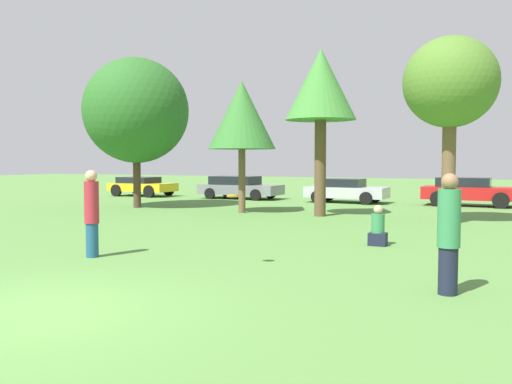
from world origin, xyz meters
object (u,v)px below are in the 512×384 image
(tree_1, at_px, (242,116))
(person_catcher, at_px, (449,233))
(bystander_sitting, at_px, (378,229))
(tree_0, at_px, (136,111))
(person_thrower, at_px, (92,212))
(parked_car_red, at_px, (469,191))
(tree_3, at_px, (450,84))
(frisbee, at_px, (233,196))
(parked_car_yellow, at_px, (142,186))
(tree_2, at_px, (321,87))
(parked_car_grey, at_px, (239,187))
(parked_car_silver, at_px, (345,190))

(tree_1, bearing_deg, person_catcher, -50.36)
(bystander_sitting, relative_size, tree_0, 0.15)
(tree_1, bearing_deg, bystander_sitting, -42.46)
(person_thrower, xyz_separation_m, tree_0, (-6.76, 10.52, 3.29))
(parked_car_red, bearing_deg, tree_3, -89.56)
(tree_0, bearing_deg, parked_car_red, 27.89)
(frisbee, relative_size, parked_car_yellow, 0.06)
(tree_2, bearing_deg, parked_car_yellow, 152.95)
(person_catcher, relative_size, tree_3, 0.31)
(tree_1, distance_m, parked_car_grey, 8.62)
(frisbee, relative_size, parked_car_grey, 0.05)
(person_catcher, height_order, tree_2, tree_2)
(bystander_sitting, bearing_deg, tree_1, 137.54)
(frisbee, relative_size, tree_2, 0.04)
(person_thrower, height_order, tree_1, tree_1)
(tree_3, bearing_deg, person_thrower, -123.16)
(bystander_sitting, bearing_deg, tree_0, 152.20)
(person_catcher, xyz_separation_m, parked_car_grey, (-12.47, 17.71, -0.32))
(tree_3, xyz_separation_m, parked_car_silver, (-5.53, 7.50, -3.93))
(tree_0, distance_m, tree_1, 5.27)
(person_thrower, height_order, tree_2, tree_2)
(person_thrower, relative_size, parked_car_yellow, 0.48)
(person_thrower, xyz_separation_m, tree_1, (-1.51, 10.37, 2.89))
(bystander_sitting, xyz_separation_m, parked_car_silver, (-4.42, 13.04, 0.21))
(parked_car_grey, bearing_deg, person_thrower, -71.64)
(parked_car_grey, xyz_separation_m, parked_car_silver, (6.02, -0.24, -0.02))
(person_thrower, bearing_deg, parked_car_red, 71.48)
(tree_2, height_order, parked_car_red, tree_2)
(bystander_sitting, bearing_deg, tree_3, 78.69)
(bystander_sitting, distance_m, parked_car_grey, 16.89)
(frisbee, xyz_separation_m, parked_car_red, (3.26, 17.32, -0.70))
(tree_2, relative_size, tree_3, 1.02)
(person_thrower, relative_size, tree_3, 0.31)
(tree_2, bearing_deg, tree_3, -7.93)
(bystander_sitting, distance_m, parked_car_yellow, 21.07)
(frisbee, bearing_deg, tree_0, 134.35)
(tree_1, distance_m, tree_3, 7.92)
(person_thrower, distance_m, tree_2, 11.19)
(person_thrower, bearing_deg, tree_1, 100.22)
(person_catcher, distance_m, parked_car_grey, 21.66)
(parked_car_silver, bearing_deg, frisbee, -79.96)
(person_catcher, xyz_separation_m, tree_1, (-8.79, 10.61, 2.90))
(frisbee, xyz_separation_m, tree_2, (-1.53, 10.12, 3.40))
(tree_3, bearing_deg, parked_car_silver, 126.38)
(person_catcher, relative_size, parked_car_silver, 0.47)
(tree_1, bearing_deg, parked_car_silver, 71.17)
(person_thrower, height_order, tree_3, tree_3)
(tree_0, relative_size, tree_2, 1.06)
(person_thrower, distance_m, parked_car_red, 18.74)
(parked_car_grey, relative_size, parked_car_silver, 1.14)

